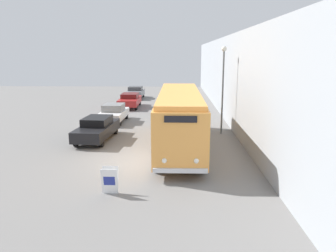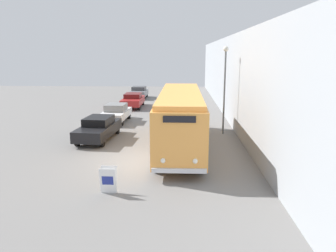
% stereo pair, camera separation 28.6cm
% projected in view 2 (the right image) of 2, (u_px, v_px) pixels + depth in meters
% --- Properties ---
extents(ground_plane, '(80.00, 80.00, 0.00)m').
position_uv_depth(ground_plane, '(134.00, 162.00, 16.78)').
color(ground_plane, slate).
extents(building_wall_right, '(0.30, 60.00, 6.89)m').
position_uv_depth(building_wall_right, '(233.00, 80.00, 25.52)').
color(building_wall_right, '#9EA3A8').
rests_on(building_wall_right, ground_plane).
extents(vintage_bus, '(2.48, 11.46, 3.30)m').
position_uv_depth(vintage_bus, '(180.00, 116.00, 19.22)').
color(vintage_bus, black).
rests_on(vintage_bus, ground_plane).
extents(sign_board, '(0.65, 0.40, 1.08)m').
position_uv_depth(sign_board, '(108.00, 180.00, 13.00)').
color(sign_board, gray).
rests_on(sign_board, ground_plane).
extents(streetlamp, '(0.36, 0.36, 5.95)m').
position_uv_depth(streetlamp, '(225.00, 77.00, 21.99)').
color(streetlamp, '#595E60').
rests_on(streetlamp, ground_plane).
extents(parked_car_near, '(2.18, 4.85, 1.47)m').
position_uv_depth(parked_car_near, '(99.00, 128.00, 21.17)').
color(parked_car_near, black).
rests_on(parked_car_near, ground_plane).
extents(parked_car_mid, '(1.99, 4.29, 1.45)m').
position_uv_depth(parked_car_mid, '(116.00, 113.00, 26.73)').
color(parked_car_mid, black).
rests_on(parked_car_mid, ground_plane).
extents(parked_car_far, '(1.94, 4.79, 1.45)m').
position_uv_depth(parked_car_far, '(133.00, 100.00, 33.95)').
color(parked_car_far, black).
rests_on(parked_car_far, ground_plane).
extents(parked_car_distant, '(1.99, 4.06, 1.45)m').
position_uv_depth(parked_car_distant, '(139.00, 92.00, 40.99)').
color(parked_car_distant, black).
rests_on(parked_car_distant, ground_plane).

